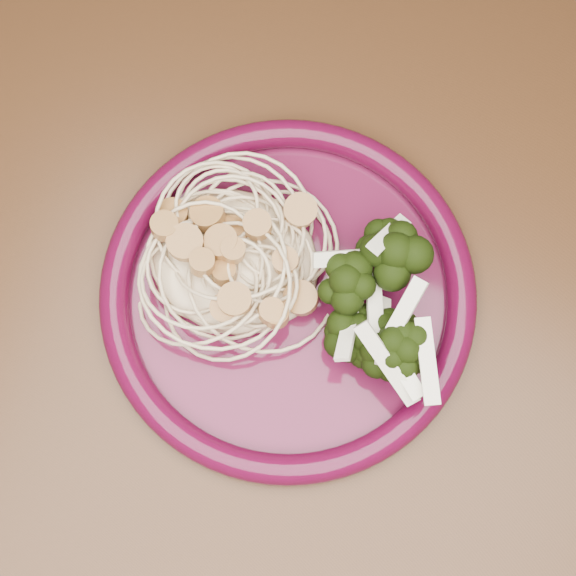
# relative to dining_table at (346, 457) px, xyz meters

# --- Properties ---
(dining_table) EXTENTS (1.20, 0.80, 0.75)m
(dining_table) POSITION_rel_dining_table_xyz_m (0.00, 0.00, 0.00)
(dining_table) COLOR #472814
(dining_table) RESTS_ON ground
(dinner_plate) EXTENTS (0.28, 0.28, 0.02)m
(dinner_plate) POSITION_rel_dining_table_xyz_m (-0.08, 0.07, 0.11)
(dinner_plate) COLOR #4C0F29
(dinner_plate) RESTS_ON dining_table
(spaghetti_pile) EXTENTS (0.13, 0.11, 0.03)m
(spaghetti_pile) POSITION_rel_dining_table_xyz_m (-0.12, 0.08, 0.12)
(spaghetti_pile) COLOR beige
(spaghetti_pile) RESTS_ON dinner_plate
(scallop_cluster) EXTENTS (0.12, 0.12, 0.04)m
(scallop_cluster) POSITION_rel_dining_table_xyz_m (-0.12, 0.08, 0.15)
(scallop_cluster) COLOR #B37F42
(scallop_cluster) RESTS_ON spaghetti_pile
(broccoli_pile) EXTENTS (0.10, 0.15, 0.05)m
(broccoli_pile) POSITION_rel_dining_table_xyz_m (-0.03, 0.06, 0.13)
(broccoli_pile) COLOR black
(broccoli_pile) RESTS_ON dinner_plate
(onion_garnish) EXTENTS (0.07, 0.10, 0.05)m
(onion_garnish) POSITION_rel_dining_table_xyz_m (-0.03, 0.06, 0.16)
(onion_garnish) COLOR white
(onion_garnish) RESTS_ON broccoli_pile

